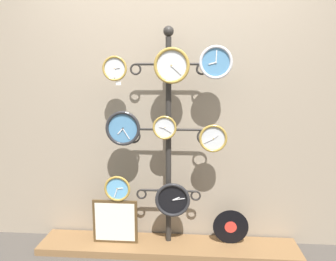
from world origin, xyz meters
name	(u,v)px	position (x,y,z in m)	size (l,w,h in m)	color
shop_wall	(170,85)	(0.00, 0.57, 1.40)	(4.40, 0.04, 2.80)	gray
low_shelf	(168,247)	(0.00, 0.35, 0.03)	(2.20, 0.36, 0.06)	brown
display_stand	(168,166)	(0.00, 0.41, 0.73)	(0.73, 0.36, 1.87)	#282623
clock_top_left	(115,69)	(-0.42, 0.33, 1.53)	(0.20, 0.04, 0.20)	silver
clock_top_center	(172,66)	(0.03, 0.32, 1.56)	(0.28, 0.04, 0.28)	silver
clock_top_right	(216,62)	(0.37, 0.32, 1.58)	(0.26, 0.04, 0.26)	#4C84B2
clock_middle_left	(123,128)	(-0.36, 0.32, 1.06)	(0.28, 0.04, 0.28)	#4C84B2
clock_middle_center	(165,128)	(-0.03, 0.34, 1.07)	(0.19, 0.04, 0.19)	silver
clock_middle_right	(213,138)	(0.36, 0.31, 0.99)	(0.22, 0.04, 0.22)	silver
clock_bottom_left	(117,189)	(-0.42, 0.34, 0.55)	(0.22, 0.04, 0.22)	#60A8DB
clock_bottom_center	(173,200)	(0.04, 0.32, 0.47)	(0.29, 0.04, 0.29)	black
vinyl_record	(231,227)	(0.53, 0.40, 0.21)	(0.30, 0.01, 0.30)	black
picture_frame	(115,222)	(-0.45, 0.34, 0.25)	(0.38, 0.02, 0.38)	#4C381E
price_tag_upper	(118,83)	(-0.39, 0.32, 1.42)	(0.04, 0.00, 0.03)	white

